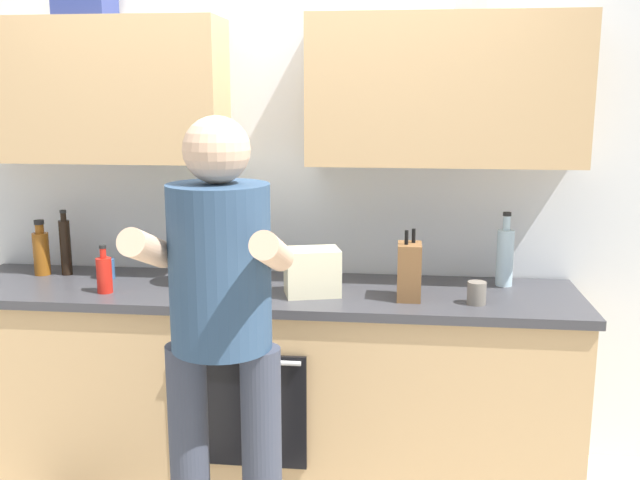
% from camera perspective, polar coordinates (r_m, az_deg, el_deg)
% --- Properties ---
extents(ground_plane, '(12.00, 12.00, 0.00)m').
position_cam_1_polar(ground_plane, '(3.58, -4.49, -17.90)').
color(ground_plane, '#B2A893').
extents(back_wall_unit, '(4.00, 0.38, 2.50)m').
position_cam_1_polar(back_wall_unit, '(3.39, -4.02, 7.19)').
color(back_wall_unit, silver).
rests_on(back_wall_unit, ground).
extents(counter, '(2.84, 0.67, 0.90)m').
position_cam_1_polar(counter, '(3.38, -4.62, -11.23)').
color(counter, tan).
rests_on(counter, ground).
extents(person_standing, '(0.49, 0.45, 1.70)m').
position_cam_1_polar(person_standing, '(2.43, -7.92, -6.54)').
color(person_standing, '#383D4C').
rests_on(person_standing, ground).
extents(bottle_water, '(0.08, 0.08, 0.34)m').
position_cam_1_polar(bottle_water, '(3.35, 14.59, -1.23)').
color(bottle_water, silver).
rests_on(bottle_water, counter).
extents(bottle_hotsauce, '(0.07, 0.07, 0.21)m').
position_cam_1_polar(bottle_hotsauce, '(3.28, -16.89, -2.61)').
color(bottle_hotsauce, red).
rests_on(bottle_hotsauce, counter).
extents(bottle_soy, '(0.05, 0.05, 0.32)m').
position_cam_1_polar(bottle_soy, '(3.65, -19.71, -0.45)').
color(bottle_soy, black).
rests_on(bottle_soy, counter).
extents(bottle_syrup, '(0.08, 0.08, 0.27)m').
position_cam_1_polar(bottle_syrup, '(3.69, -21.42, -0.86)').
color(bottle_syrup, '#8C4C14').
rests_on(bottle_syrup, counter).
extents(bottle_juice, '(0.05, 0.05, 0.34)m').
position_cam_1_polar(bottle_juice, '(3.40, -6.69, -0.72)').
color(bottle_juice, orange).
rests_on(bottle_juice, counter).
extents(cup_stoneware, '(0.08, 0.08, 0.10)m').
position_cam_1_polar(cup_stoneware, '(3.04, 12.43, -4.17)').
color(cup_stoneware, slate).
rests_on(cup_stoneware, counter).
extents(cup_tea, '(0.08, 0.08, 0.09)m').
position_cam_1_polar(cup_tea, '(3.53, -16.72, -2.22)').
color(cup_tea, '#33598C').
rests_on(cup_tea, counter).
extents(knife_block, '(0.10, 0.14, 0.30)m').
position_cam_1_polar(knife_block, '(3.05, 7.15, -2.50)').
color(knife_block, brown).
rests_on(knife_block, counter).
extents(potted_herb, '(0.21, 0.21, 0.30)m').
position_cam_1_polar(potted_herb, '(3.30, -10.16, -0.55)').
color(potted_herb, '#9E6647').
rests_on(potted_herb, counter).
extents(grocery_bag_rice, '(0.27, 0.22, 0.20)m').
position_cam_1_polar(grocery_bag_rice, '(3.10, -0.63, -2.57)').
color(grocery_bag_rice, beige).
rests_on(grocery_bag_rice, counter).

